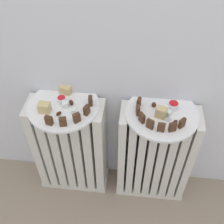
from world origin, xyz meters
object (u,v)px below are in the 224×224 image
Objects in this scene: radiator_right at (154,156)px; plate_right at (162,114)px; jam_bowl_right at (173,105)px; fork at (166,124)px; radiator_left at (71,149)px; jam_bowl_left at (62,99)px; plate_left at (63,106)px.

plate_right is (0.00, 0.00, 0.30)m from radiator_right.
jam_bowl_right is 0.10m from fork.
radiator_left is 0.31m from jam_bowl_left.
fork is at bearing -8.14° from radiator_left.
radiator_right is 0.50m from plate_left.
jam_bowl_right is at bearing 4.11° from plate_left.
radiator_right is 1.90× the size of plate_left.
radiator_left is at bearing -63.37° from jam_bowl_left.
jam_bowl_left reaches higher than plate_left.
jam_bowl_left is 0.87× the size of jam_bowl_right.
jam_bowl_left is at bearing 116.63° from radiator_left.
radiator_right is at bearing -2.68° from jam_bowl_left.
fork is (0.43, -0.08, -0.01)m from jam_bowl_left.
plate_right is at bearing -143.66° from jam_bowl_right.
jam_bowl_left is at bearing 177.32° from plate_right.
plate_right is 3.49× the size of fork.
plate_right is 0.06m from fork.
plate_left is at bearing -63.37° from jam_bowl_left.
radiator_left is at bearing 180.00° from radiator_right.
plate_left is 1.00× the size of plate_right.
plate_left is (-0.41, 0.00, 0.30)m from radiator_right.
plate_right is at bearing -2.68° from jam_bowl_left.
radiator_right is 1.90× the size of plate_right.
jam_bowl_right is (0.45, 0.03, 0.02)m from plate_left.
fork is at bearing -10.49° from jam_bowl_left.
radiator_right is at bearing 0.00° from plate_left.
jam_bowl_right is at bearing 71.12° from fork.
fork is at bearing -8.14° from plate_left.
jam_bowl_left is at bearing 169.51° from fork.
fork is (0.01, -0.06, 0.01)m from plate_right.
jam_bowl_right is at bearing 36.34° from radiator_right.
fork is at bearing -78.27° from radiator_right.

